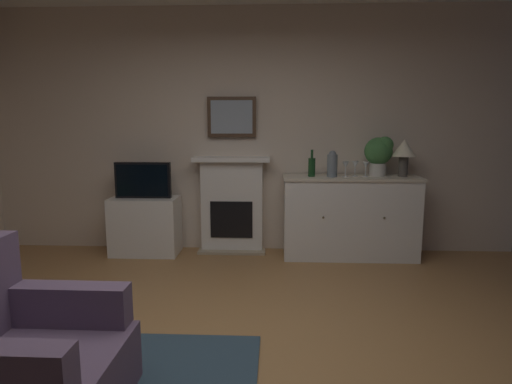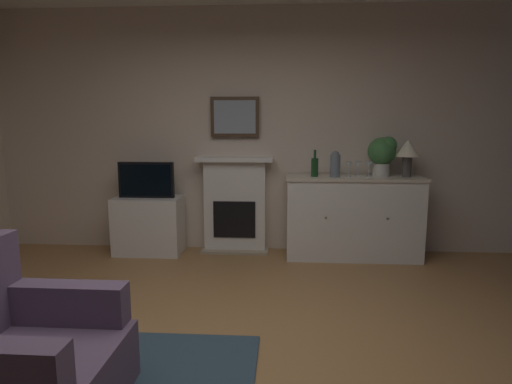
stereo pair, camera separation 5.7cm
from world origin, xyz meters
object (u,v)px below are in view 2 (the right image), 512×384
at_px(framed_picture, 235,117).
at_px(tv_set, 146,180).
at_px(sideboard_cabinet, 353,217).
at_px(wine_glass_right, 369,166).
at_px(fireplace_unit, 235,204).
at_px(potted_plant_small, 383,153).
at_px(wine_glass_left, 349,166).
at_px(table_lamp, 408,151).
at_px(vase_decorative, 335,164).
at_px(tv_cabinet, 149,225).
at_px(wine_glass_center, 358,165).
at_px(wine_bottle, 315,167).
at_px(armchair, 16,359).

distance_m(framed_picture, tv_set, 1.22).
bearing_deg(sideboard_cabinet, tv_set, -179.80).
height_order(wine_glass_right, tv_set, wine_glass_right).
relative_size(fireplace_unit, potted_plant_small, 2.56).
xyz_separation_m(framed_picture, wine_glass_left, (1.25, -0.27, -0.52)).
xyz_separation_m(table_lamp, vase_decorative, (-0.77, -0.05, -0.14)).
bearing_deg(tv_cabinet, vase_decorative, -1.79).
relative_size(framed_picture, potted_plant_small, 1.28).
bearing_deg(tv_cabinet, framed_picture, 12.01).
distance_m(wine_glass_left, wine_glass_center, 0.12).
bearing_deg(wine_glass_center, wine_bottle, -174.48).
distance_m(framed_picture, wine_glass_right, 1.58).
relative_size(wine_glass_left, tv_set, 0.27).
height_order(sideboard_cabinet, vase_decorative, vase_decorative).
xyz_separation_m(wine_glass_left, tv_set, (-2.23, 0.04, -0.18)).
xyz_separation_m(fireplace_unit, potted_plant_small, (1.62, -0.13, 0.62)).
xyz_separation_m(wine_glass_left, wine_glass_right, (0.22, 0.03, 0.00)).
height_order(wine_bottle, vase_decorative, wine_bottle).
bearing_deg(wine_glass_center, framed_picture, 170.98).
height_order(framed_picture, vase_decorative, framed_picture).
relative_size(framed_picture, wine_glass_center, 3.33).
bearing_deg(sideboard_cabinet, wine_glass_right, -6.17).
distance_m(wine_bottle, potted_plant_small, 0.75).
height_order(tv_cabinet, potted_plant_small, potted_plant_small).
bearing_deg(wine_bottle, fireplace_unit, 166.32).
xyz_separation_m(wine_bottle, wine_glass_right, (0.58, 0.02, 0.01)).
height_order(wine_bottle, wine_glass_center, wine_bottle).
distance_m(sideboard_cabinet, wine_glass_right, 0.59).
bearing_deg(fireplace_unit, armchair, -102.88).
bearing_deg(tv_set, wine_glass_right, -0.18).
bearing_deg(wine_bottle, sideboard_cabinet, 5.18).
xyz_separation_m(wine_glass_right, vase_decorative, (-0.36, -0.03, 0.02)).
bearing_deg(wine_glass_right, framed_picture, 170.80).
xyz_separation_m(wine_glass_left, armchair, (-1.96, -2.87, -0.65)).
relative_size(fireplace_unit, wine_bottle, 3.79).
relative_size(framed_picture, sideboard_cabinet, 0.37).
distance_m(sideboard_cabinet, tv_set, 2.33).
distance_m(wine_glass_center, vase_decorative, 0.26).
bearing_deg(tv_set, wine_bottle, -0.96).
bearing_deg(potted_plant_small, tv_set, -178.82).
xyz_separation_m(fireplace_unit, wine_glass_center, (1.36, -0.17, 0.48)).
height_order(wine_glass_right, armchair, wine_glass_right).
distance_m(vase_decorative, armchair, 3.45).
xyz_separation_m(tv_cabinet, tv_set, (-0.00, -0.02, 0.53)).
bearing_deg(wine_bottle, armchair, -119.06).
bearing_deg(tv_set, sideboard_cabinet, 0.20).
height_order(wine_bottle, tv_set, wine_bottle).
bearing_deg(tv_cabinet, wine_bottle, -1.67).
bearing_deg(fireplace_unit, tv_cabinet, -170.55).
bearing_deg(table_lamp, sideboard_cabinet, -180.00).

